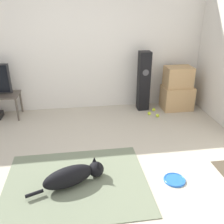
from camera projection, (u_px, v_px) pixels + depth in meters
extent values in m
plane|color=#BCB29E|center=(76.00, 169.00, 3.28)|extent=(12.00, 12.00, 0.00)
cube|color=silver|center=(70.00, 44.00, 4.65)|extent=(8.00, 0.06, 2.55)
cube|color=slate|center=(76.00, 183.00, 3.02)|extent=(1.71, 1.35, 0.01)
ellipsoid|color=black|center=(69.00, 177.00, 2.92)|extent=(0.65, 0.42, 0.25)
sphere|color=black|center=(96.00, 169.00, 3.09)|extent=(0.19, 0.19, 0.19)
cone|color=black|center=(94.00, 160.00, 3.09)|extent=(0.06, 0.06, 0.09)
cone|color=black|center=(98.00, 164.00, 3.01)|extent=(0.06, 0.06, 0.09)
cylinder|color=black|center=(34.00, 194.00, 2.77)|extent=(0.20, 0.11, 0.04)
cylinder|color=blue|center=(174.00, 180.00, 3.06)|extent=(0.27, 0.27, 0.02)
torus|color=blue|center=(175.00, 179.00, 3.06)|extent=(0.26, 0.26, 0.02)
cube|color=tan|center=(177.00, 98.00, 5.02)|extent=(0.59, 0.42, 0.46)
cube|color=tan|center=(178.00, 77.00, 4.86)|extent=(0.51, 0.36, 0.39)
cube|color=black|center=(144.00, 81.00, 4.86)|extent=(0.22, 0.22, 1.16)
cylinder|color=#4C4C51|center=(146.00, 73.00, 4.68)|extent=(0.12, 0.00, 0.12)
cylinder|color=brown|center=(17.00, 110.00, 4.51)|extent=(0.04, 0.04, 0.43)
cylinder|color=brown|center=(21.00, 102.00, 4.87)|extent=(0.04, 0.04, 0.43)
sphere|color=#C6E033|center=(154.00, 110.00, 4.97)|extent=(0.07, 0.07, 0.07)
sphere|color=#C6E033|center=(158.00, 115.00, 4.72)|extent=(0.07, 0.07, 0.07)
sphere|color=#C6E033|center=(149.00, 113.00, 4.81)|extent=(0.07, 0.07, 0.07)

